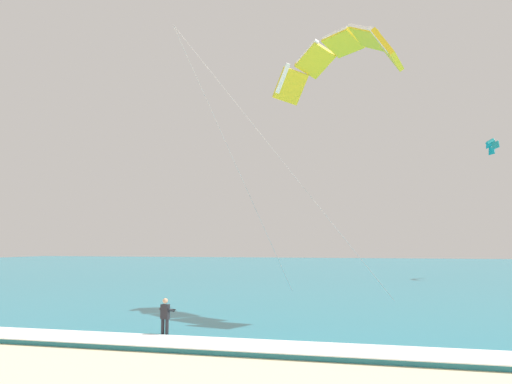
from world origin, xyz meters
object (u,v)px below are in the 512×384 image
kitesurfer (165,317)px  kite_primary (338,56)px  kite_distant (492,144)px  surfboard (165,339)px

kitesurfer → kite_primary: (6.58, 8.24, 13.62)m
kitesurfer → kite_distant: (20.75, 39.39, 13.88)m
surfboard → kitesurfer: 0.91m
kite_distant → kitesurfer: bearing=-117.8°
kitesurfer → kite_distant: 46.64m
kitesurfer → surfboard: bearing=-97.2°
kite_distant → kite_primary: bearing=-114.4°
kitesurfer → kite_primary: bearing=51.4°
surfboard → kite_primary: size_ratio=0.10×
kite_primary → surfboard: bearing=-128.6°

